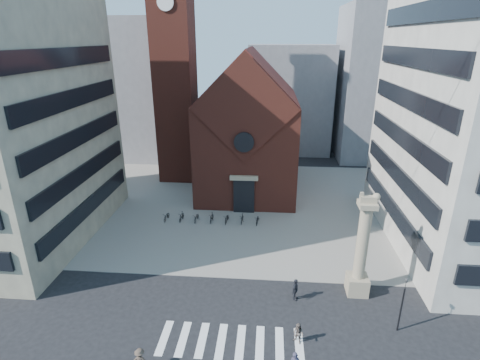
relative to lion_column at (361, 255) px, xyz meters
name	(u,v)px	position (x,y,z in m)	size (l,w,h in m)	color
ground	(228,311)	(-10.01, -3.00, -3.46)	(120.00, 120.00, 0.00)	black
piazza	(245,204)	(-10.01, 16.00, -3.43)	(46.00, 30.00, 0.05)	gray
zebra_crossing	(231,342)	(-9.46, -6.00, -3.45)	(10.20, 3.20, 0.01)	white
church	(249,129)	(-10.01, 22.04, 4.53)	(12.00, 16.65, 18.00)	maroon
campanile	(174,65)	(-20.01, 25.00, 12.28)	(5.50, 5.50, 31.20)	maroon
bg_block_left	(135,89)	(-30.01, 37.00, 7.54)	(16.00, 14.00, 22.00)	gray
bg_block_mid	(289,98)	(-4.01, 42.00, 5.54)	(14.00, 12.00, 18.00)	gray
bg_block_right	(389,84)	(11.99, 39.00, 8.54)	(16.00, 14.00, 24.00)	gray
lion_column	(361,255)	(0.00, 0.00, 0.00)	(1.63, 1.60, 8.68)	tan
traffic_light	(402,303)	(1.99, -4.00, -1.17)	(0.13, 0.16, 4.30)	black
pedestrian_1	(298,334)	(-4.99, -5.72, -2.69)	(0.74, 0.58, 1.53)	#5D514A
pedestrian_2	(295,290)	(-4.96, -1.27, -2.55)	(1.07, 0.44, 1.82)	#27282F
pedestrian_3	(140,360)	(-14.68, -8.74, -2.63)	(1.06, 0.61, 1.65)	#46382E
scooter_0	(167,216)	(-18.42, 11.14, -2.96)	(0.59, 1.70, 0.89)	black
scooter_1	(182,216)	(-16.74, 11.14, -2.91)	(0.47, 1.65, 0.99)	black
scooter_2	(197,217)	(-15.05, 11.14, -2.96)	(0.59, 1.70, 0.89)	black
scooter_3	(212,218)	(-13.37, 11.14, -2.91)	(0.47, 1.65, 0.99)	black
scooter_4	(227,218)	(-11.68, 11.14, -2.96)	(0.59, 1.70, 0.89)	black
scooter_5	(242,219)	(-10.00, 11.14, -2.91)	(0.47, 1.65, 0.99)	black
scooter_6	(258,220)	(-8.31, 11.14, -2.96)	(0.59, 1.70, 0.89)	black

